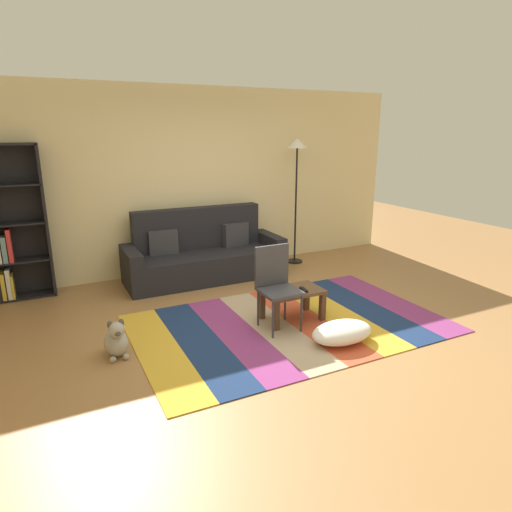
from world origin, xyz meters
TOP-DOWN VIEW (x-y plane):
  - ground_plane at (0.00, 0.00)m, footprint 14.00×14.00m
  - back_wall at (0.00, 2.55)m, footprint 6.80×0.10m
  - rug at (0.17, 0.07)m, footprint 3.36×2.12m
  - couch at (-0.12, 2.02)m, footprint 2.26×0.80m
  - coffee_table at (0.25, 0.15)m, footprint 0.67×0.41m
  - pouf at (0.41, -0.56)m, footprint 0.67×0.41m
  - dog at (-1.67, 0.17)m, footprint 0.22×0.35m
  - standing_lamp at (1.47, 2.12)m, footprint 0.32×0.32m
  - tv_remote at (0.35, 0.08)m, footprint 0.07×0.16m
  - folding_chair at (0.00, 0.09)m, footprint 0.40×0.40m

SIDE VIEW (x-z plane):
  - ground_plane at x=0.00m, z-range 0.00..0.00m
  - rug at x=0.17m, z-range 0.00..0.01m
  - pouf at x=0.41m, z-range 0.01..0.22m
  - dog at x=-1.67m, z-range -0.04..0.36m
  - coffee_table at x=0.25m, z-range 0.11..0.47m
  - couch at x=-0.12m, z-range -0.16..0.84m
  - tv_remote at x=0.35m, z-range 0.36..0.38m
  - folding_chair at x=0.00m, z-range 0.08..0.98m
  - back_wall at x=0.00m, z-range 0.00..2.70m
  - standing_lamp at x=1.47m, z-range 0.66..2.62m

